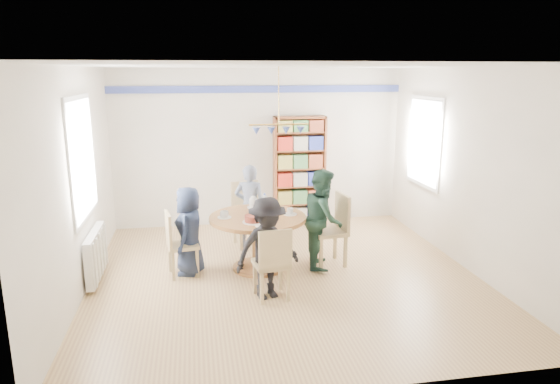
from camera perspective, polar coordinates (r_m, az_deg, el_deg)
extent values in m
plane|color=tan|center=(6.69, 0.60, -9.57)|extent=(5.00, 5.00, 0.00)
plane|color=white|center=(6.16, 0.66, 14.22)|extent=(5.00, 5.00, 0.00)
plane|color=white|center=(8.72, -2.38, 5.09)|extent=(5.00, 0.00, 5.00)
plane|color=white|center=(3.94, 7.29, -5.43)|extent=(5.00, 0.00, 5.00)
plane|color=white|center=(6.34, -22.20, 0.91)|extent=(0.00, 5.00, 5.00)
plane|color=white|center=(7.17, 20.70, 2.40)|extent=(0.00, 5.00, 5.00)
cube|color=navy|center=(8.61, -2.42, 11.66)|extent=(5.00, 0.02, 0.12)
cube|color=white|center=(6.58, -21.73, 3.60)|extent=(0.03, 1.32, 1.52)
cube|color=white|center=(6.57, -21.56, 3.61)|extent=(0.01, 1.20, 1.40)
cube|color=white|center=(8.26, 16.20, 5.50)|extent=(0.03, 1.12, 1.42)
cube|color=white|center=(8.25, 16.07, 5.50)|extent=(0.01, 1.00, 1.30)
cylinder|color=gold|center=(6.66, -0.15, 10.94)|extent=(0.01, 0.01, 0.75)
cylinder|color=gold|center=(6.68, -0.15, 7.72)|extent=(0.80, 0.02, 0.02)
cone|color=#3D56AC|center=(6.65, -2.72, 6.98)|extent=(0.11, 0.11, 0.10)
cone|color=#3D56AC|center=(6.68, -1.00, 7.02)|extent=(0.11, 0.11, 0.10)
cone|color=#3D56AC|center=(6.71, 0.70, 7.06)|extent=(0.11, 0.11, 0.10)
cone|color=#3D56AC|center=(6.75, 2.38, 7.08)|extent=(0.11, 0.11, 0.10)
cube|color=silver|center=(6.87, -20.29, -6.69)|extent=(0.10, 1.00, 0.60)
cube|color=silver|center=(6.49, -20.38, -7.88)|extent=(0.02, 0.06, 0.56)
cube|color=silver|center=(6.68, -20.08, -7.26)|extent=(0.02, 0.06, 0.56)
cube|color=silver|center=(6.86, -19.80, -6.68)|extent=(0.02, 0.06, 0.56)
cube|color=silver|center=(7.05, -19.53, -6.13)|extent=(0.02, 0.06, 0.56)
cube|color=silver|center=(7.23, -19.28, -5.60)|extent=(0.02, 0.06, 0.56)
cylinder|color=brown|center=(6.70, -2.57, -2.97)|extent=(1.30, 1.30, 0.05)
cylinder|color=brown|center=(6.82, -2.54, -5.99)|extent=(0.16, 0.16, 0.70)
cylinder|color=brown|center=(6.93, -2.51, -8.57)|extent=(0.70, 0.70, 0.04)
cube|color=tan|center=(6.71, -11.05, -5.99)|extent=(0.44, 0.44, 0.05)
cube|color=tan|center=(6.62, -12.63, -4.25)|extent=(0.10, 0.38, 0.46)
cube|color=tan|center=(6.67, -9.42, -8.03)|extent=(0.04, 0.04, 0.39)
cube|color=tan|center=(6.95, -9.90, -7.13)|extent=(0.04, 0.04, 0.39)
cube|color=tan|center=(6.63, -12.09, -8.29)|extent=(0.04, 0.04, 0.39)
cube|color=tan|center=(6.91, -12.45, -7.37)|extent=(0.04, 0.04, 0.39)
cube|color=tan|center=(6.96, 5.58, -4.55)|extent=(0.50, 0.50, 0.05)
cube|color=tan|center=(6.96, 7.15, -2.32)|extent=(0.10, 0.44, 0.53)
cube|color=tan|center=(7.13, 3.64, -6.17)|extent=(0.05, 0.05, 0.45)
cube|color=tan|center=(6.82, 4.71, -7.12)|extent=(0.05, 0.05, 0.45)
cube|color=tan|center=(7.26, 6.30, -5.86)|extent=(0.05, 0.05, 0.45)
cube|color=tan|center=(6.95, 7.48, -6.78)|extent=(0.05, 0.05, 0.45)
cube|color=tan|center=(7.70, -3.62, -2.80)|extent=(0.51, 0.51, 0.05)
cube|color=tan|center=(7.81, -4.07, -0.60)|extent=(0.43, 0.12, 0.52)
cube|color=tan|center=(7.56, -4.47, -5.05)|extent=(0.05, 0.05, 0.44)
cube|color=tan|center=(7.66, -1.94, -4.77)|extent=(0.05, 0.05, 0.44)
cube|color=tan|center=(7.89, -5.19, -4.29)|extent=(0.05, 0.05, 0.44)
cube|color=tan|center=(7.98, -2.75, -4.03)|extent=(0.05, 0.05, 0.44)
cube|color=tan|center=(5.95, -1.02, -8.21)|extent=(0.44, 0.44, 0.05)
cube|color=tan|center=(5.70, -0.52, -6.64)|extent=(0.40, 0.09, 0.47)
cube|color=tan|center=(6.21, 0.01, -9.42)|extent=(0.04, 0.04, 0.40)
cube|color=tan|center=(6.13, -2.89, -9.75)|extent=(0.04, 0.04, 0.40)
cube|color=tan|center=(5.93, 0.94, -10.57)|extent=(0.04, 0.04, 0.40)
cube|color=tan|center=(5.85, -2.09, -10.94)|extent=(0.04, 0.04, 0.40)
imported|color=#182036|center=(6.70, -10.33, -4.39)|extent=(0.50, 0.65, 1.18)
imported|color=#183024|center=(6.84, 4.95, -3.03)|extent=(0.66, 0.77, 1.37)
imported|color=gray|center=(7.55, -3.45, -1.70)|extent=(0.55, 0.44, 1.30)
imported|color=black|center=(5.87, -1.48, -6.48)|extent=(0.89, 0.67, 1.23)
cube|color=brown|center=(8.67, -0.58, 2.35)|extent=(0.04, 0.27, 1.90)
cube|color=brown|center=(8.85, 4.98, 2.53)|extent=(0.04, 0.27, 1.90)
cube|color=brown|center=(8.62, 2.28, 8.53)|extent=(0.90, 0.27, 0.04)
cube|color=brown|center=(8.97, 2.17, -3.34)|extent=(0.90, 0.27, 0.05)
cube|color=brown|center=(8.87, 2.05, 2.60)|extent=(0.90, 0.02, 1.90)
cube|color=brown|center=(8.88, 2.19, -1.28)|extent=(0.85, 0.25, 0.02)
cube|color=brown|center=(8.80, 2.21, 0.71)|extent=(0.85, 0.25, 0.02)
cube|color=brown|center=(8.74, 2.23, 2.74)|extent=(0.85, 0.25, 0.02)
cube|color=brown|center=(8.69, 2.25, 4.79)|extent=(0.85, 0.25, 0.02)
cube|color=brown|center=(8.64, 2.27, 6.86)|extent=(0.85, 0.25, 0.02)
cube|color=#B6291C|center=(8.86, 0.49, -2.57)|extent=(0.25, 0.20, 0.23)
cube|color=beige|center=(8.91, 2.20, -2.49)|extent=(0.25, 0.20, 0.23)
cube|color=navy|center=(8.97, 3.90, -2.40)|extent=(0.25, 0.20, 0.23)
cube|color=#B2A447|center=(8.78, 0.49, -0.57)|extent=(0.25, 0.20, 0.23)
cube|color=#487F47|center=(8.83, 2.22, -0.50)|extent=(0.25, 0.20, 0.23)
cube|color=brown|center=(8.89, 3.93, -0.43)|extent=(0.25, 0.20, 0.23)
cube|color=#B6291C|center=(8.71, 0.50, 1.45)|extent=(0.25, 0.20, 0.23)
cube|color=beige|center=(8.76, 2.24, 1.51)|extent=(0.25, 0.20, 0.23)
cube|color=navy|center=(8.82, 3.96, 1.57)|extent=(0.25, 0.20, 0.23)
cube|color=#B2A447|center=(8.65, 0.50, 3.50)|extent=(0.25, 0.20, 0.23)
cube|color=#487F47|center=(8.70, 2.26, 3.55)|extent=(0.25, 0.20, 0.23)
cube|color=brown|center=(8.76, 4.00, 3.59)|extent=(0.25, 0.20, 0.23)
cube|color=#B6291C|center=(8.60, 0.50, 5.57)|extent=(0.25, 0.20, 0.23)
cube|color=beige|center=(8.65, 2.28, 5.61)|extent=(0.25, 0.20, 0.23)
cube|color=navy|center=(8.71, 4.03, 5.64)|extent=(0.25, 0.20, 0.23)
cube|color=#B2A447|center=(8.56, 0.51, 7.54)|extent=(0.25, 0.20, 0.20)
cube|color=#487F47|center=(8.61, 2.30, 7.57)|extent=(0.25, 0.20, 0.20)
cube|color=brown|center=(8.68, 4.06, 7.59)|extent=(0.25, 0.20, 0.20)
cylinder|color=white|center=(6.73, -3.05, -1.70)|extent=(0.11, 0.11, 0.22)
sphere|color=white|center=(6.70, -3.07, -0.78)|extent=(0.08, 0.08, 0.08)
cylinder|color=silver|center=(6.78, -1.77, -1.41)|extent=(0.06, 0.06, 0.26)
cylinder|color=#3D56AC|center=(6.75, -1.78, -0.27)|extent=(0.03, 0.03, 0.03)
cylinder|color=white|center=(6.95, -2.47, -2.11)|extent=(0.28, 0.28, 0.01)
cylinder|color=brown|center=(6.93, -2.47, -1.73)|extent=(0.22, 0.22, 0.08)
cylinder|color=white|center=(6.42, -3.07, -3.43)|extent=(0.28, 0.28, 0.01)
cylinder|color=brown|center=(6.40, -3.08, -3.03)|extent=(0.22, 0.22, 0.08)
cylinder|color=white|center=(6.65, -6.37, -2.89)|extent=(0.19, 0.19, 0.01)
imported|color=white|center=(6.64, -6.38, -2.56)|extent=(0.11, 0.11, 0.09)
cylinder|color=white|center=(6.76, 1.17, -2.54)|extent=(0.19, 0.19, 0.01)
imported|color=white|center=(6.75, 1.17, -2.23)|extent=(0.09, 0.09, 0.09)
cylinder|color=white|center=(7.12, -3.03, -1.74)|extent=(0.19, 0.19, 0.01)
imported|color=white|center=(7.11, -3.04, -1.42)|extent=(0.11, 0.11, 0.09)
cylinder|color=white|center=(6.27, -2.05, -3.84)|extent=(0.19, 0.19, 0.01)
imported|color=white|center=(6.26, -2.05, -3.50)|extent=(0.09, 0.09, 0.09)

